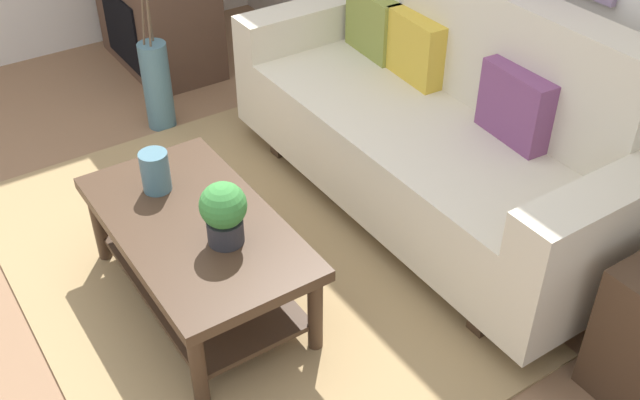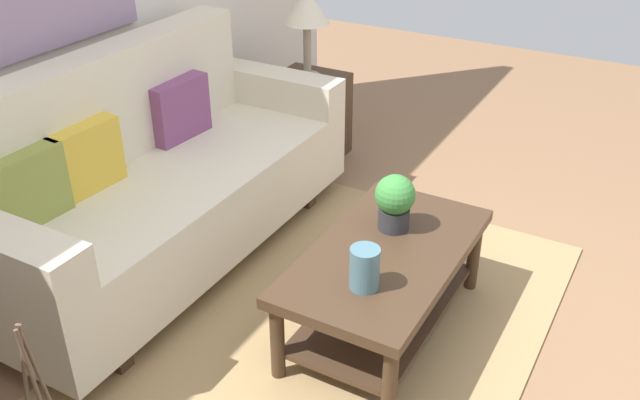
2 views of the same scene
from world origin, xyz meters
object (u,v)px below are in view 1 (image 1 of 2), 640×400
floor_vase (157,86)px  throw_pillow_plum (516,105)px  couch (436,129)px  tabletop_vase (155,171)px  potted_plant_tabletop (224,212)px  coffee_table (197,243)px  throw_pillow_mustard (416,48)px  throw_pillow_olive (374,24)px

floor_vase → throw_pillow_plum: bearing=27.5°
couch → tabletop_vase: 1.32m
throw_pillow_plum → potted_plant_tabletop: (-0.16, -1.33, -0.11)m
coffee_table → tabletop_vase: bearing=-173.9°
coffee_table → throw_pillow_plum: bearing=76.1°
coffee_table → potted_plant_tabletop: size_ratio=4.20×
coffee_table → floor_vase: (-1.43, 0.45, -0.06)m
throw_pillow_mustard → throw_pillow_plum: same height
throw_pillow_mustard → potted_plant_tabletop: bearing=-69.0°
throw_pillow_plum → tabletop_vase: (-0.62, -1.41, -0.16)m
throw_pillow_mustard → coffee_table: (0.33, -1.38, -0.37)m
couch → coffee_table: size_ratio=1.97×
throw_pillow_mustard → coffee_table: throw_pillow_mustard is taller
throw_pillow_olive → floor_vase: bearing=-129.6°
couch → floor_vase: couch is taller
couch → throw_pillow_plum: (0.34, 0.13, 0.25)m
throw_pillow_mustard → tabletop_vase: throw_pillow_mustard is taller
throw_pillow_mustard → floor_vase: size_ratio=0.71×
couch → throw_pillow_olive: bearing=169.4°
coffee_table → potted_plant_tabletop: (0.18, 0.05, 0.26)m
throw_pillow_plum → coffee_table: (-0.34, -1.38, -0.37)m
throw_pillow_olive → coffee_table: throw_pillow_olive is taller
throw_pillow_olive → potted_plant_tabletop: size_ratio=1.37×
throw_pillow_olive → coffee_table: 1.57m
throw_pillow_olive → tabletop_vase: bearing=-74.6°
throw_pillow_olive → throw_pillow_plum: (1.01, 0.00, 0.00)m
throw_pillow_plum → coffee_table: throw_pillow_plum is taller
couch → coffee_table: couch is taller
throw_pillow_olive → potted_plant_tabletop: throw_pillow_olive is taller
throw_pillow_plum → potted_plant_tabletop: bearing=-97.0°
throw_pillow_mustard → couch: bearing=-20.6°
throw_pillow_plum → coffee_table: 1.47m
tabletop_vase → floor_vase: bearing=157.3°
throw_pillow_olive → throw_pillow_plum: same height
throw_pillow_olive → floor_vase: 1.27m
coffee_table → tabletop_vase: 0.35m
couch → throw_pillow_mustard: (-0.34, 0.13, 0.25)m
tabletop_vase → throw_pillow_mustard: bearing=92.1°
couch → potted_plant_tabletop: bearing=-81.8°
throw_pillow_mustard → potted_plant_tabletop: throw_pillow_mustard is taller
throw_pillow_olive → coffee_table: bearing=-64.2°
coffee_table → tabletop_vase: tabletop_vase is taller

